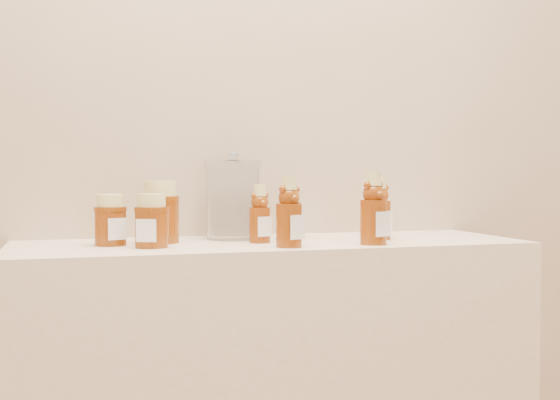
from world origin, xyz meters
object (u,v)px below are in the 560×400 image
object	(u,v)px
honey_jar_left	(110,220)
glass_canister	(233,196)
bear_bottle_front_left	(289,207)
bear_bottle_back_left	(260,210)

from	to	relation	value
honey_jar_left	glass_canister	bearing A→B (deg)	-7.94
bear_bottle_front_left	glass_canister	xyz separation A→B (m)	(-0.08, 0.22, 0.02)
honey_jar_left	glass_canister	xyz separation A→B (m)	(0.30, 0.07, 0.05)
bear_bottle_back_left	bear_bottle_front_left	world-z (taller)	bear_bottle_front_left
bear_bottle_back_left	honey_jar_left	distance (m)	0.34
bear_bottle_back_left	bear_bottle_front_left	bearing A→B (deg)	-84.74
bear_bottle_front_left	glass_canister	distance (m)	0.23
bear_bottle_front_left	honey_jar_left	world-z (taller)	bear_bottle_front_left
glass_canister	bear_bottle_front_left	bearing A→B (deg)	-70.91
bear_bottle_front_left	bear_bottle_back_left	bearing A→B (deg)	83.69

